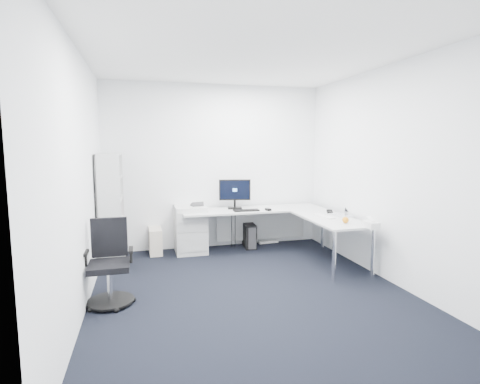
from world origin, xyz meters
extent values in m
plane|color=black|center=(0.00, 0.00, 0.00)|extent=(4.20, 4.20, 0.00)
plane|color=white|center=(0.00, 0.00, 2.70)|extent=(4.20, 4.20, 0.00)
cube|color=white|center=(0.00, 2.10, 1.35)|extent=(3.60, 0.02, 2.70)
cube|color=white|center=(0.00, -2.10, 1.35)|extent=(3.60, 0.02, 2.70)
cube|color=white|center=(-1.80, 0.00, 1.35)|extent=(0.02, 4.20, 2.70)
cube|color=white|center=(1.80, 0.00, 1.35)|extent=(0.02, 4.20, 2.70)
cube|color=#B7B9B9|center=(-0.46, 1.87, 0.38)|extent=(0.49, 0.61, 0.75)
cube|color=black|center=(0.53, 1.87, 0.20)|extent=(0.22, 0.42, 0.40)
cube|color=beige|center=(-1.02, 1.89, 0.20)|extent=(0.20, 0.43, 0.40)
cube|color=silver|center=(0.92, 2.03, 0.02)|extent=(0.36, 0.09, 0.04)
cube|color=black|center=(0.39, 1.56, 0.69)|extent=(0.41, 0.15, 0.02)
cube|color=black|center=(0.73, 1.51, 0.70)|extent=(0.08, 0.12, 0.03)
cube|color=silver|center=(1.35, 0.82, 0.69)|extent=(0.17, 0.42, 0.01)
sphere|color=orange|center=(1.42, 0.33, 0.72)|extent=(0.09, 0.09, 0.09)
cube|color=silver|center=(1.57, -0.01, 0.72)|extent=(0.14, 0.25, 0.08)
camera|label=1|loc=(-1.19, -4.04, 1.71)|focal=28.00mm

